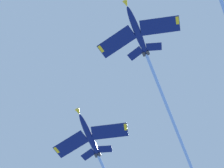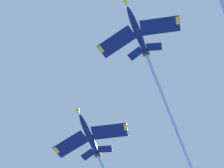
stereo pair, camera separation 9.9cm
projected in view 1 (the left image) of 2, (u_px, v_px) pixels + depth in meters
jet_second at (147, 55)px, 122.20m from camera, size 31.90×38.28×9.75m
jet_third at (99, 157)px, 133.29m from camera, size 32.94×39.96×10.26m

